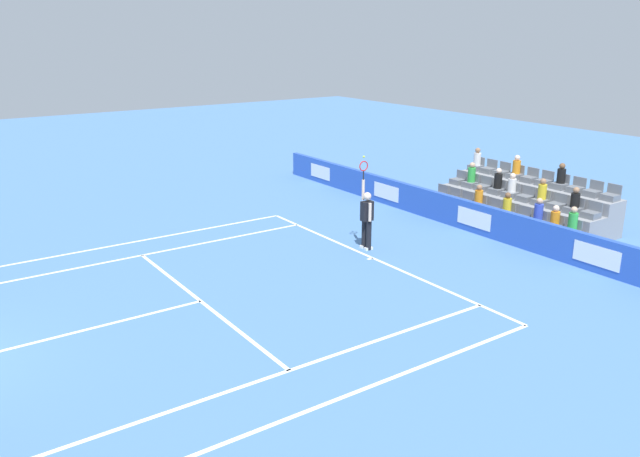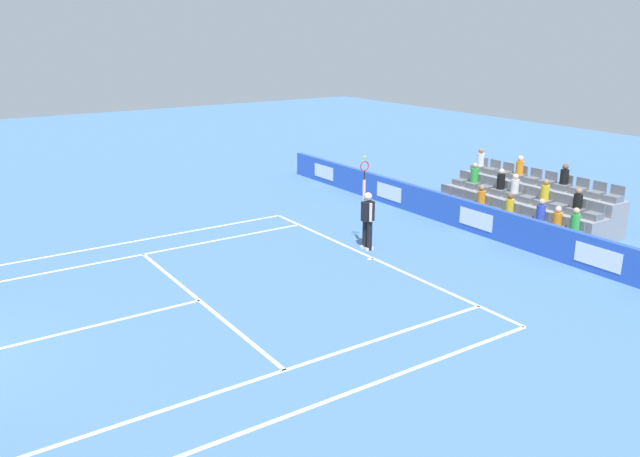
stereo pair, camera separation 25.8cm
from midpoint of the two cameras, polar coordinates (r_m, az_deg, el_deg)
line_baseline at (r=18.85m, az=5.16°, el=-2.66°), size 10.97×0.10×0.01m
line_service at (r=16.19m, az=-10.25°, el=-6.32°), size 8.23×0.10×0.01m
line_centre_service at (r=15.34m, az=-21.34°, el=-8.66°), size 0.10×6.40×0.01m
line_singles_sideline_left at (r=19.67m, az=-16.37°, el=-2.47°), size 0.10×11.89×0.01m
line_singles_sideline_right at (r=12.69m, az=-4.38°, el=-13.06°), size 0.10×11.89×0.01m
line_doubles_sideline_left at (r=20.91m, az=-17.54°, el=-1.40°), size 0.10×11.89×0.01m
line_doubles_sideline_right at (r=11.69m, az=-0.91°, el=-15.91°), size 0.10×11.89×0.01m
line_centre_mark at (r=18.79m, az=4.92°, el=-2.72°), size 0.10×0.20×0.01m
sponsor_barrier at (r=21.61m, az=14.25°, el=0.85°), size 22.11×0.22×1.01m
tennis_player at (r=19.36m, az=4.64°, el=0.96°), size 0.53×0.37×2.85m
stadium_stand at (r=23.31m, az=18.09°, el=1.85°), size 6.20×2.85×2.15m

